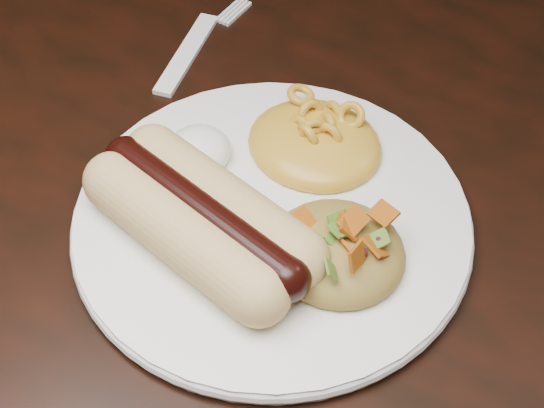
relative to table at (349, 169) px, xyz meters
The scene contains 7 objects.
table is the anchor object (origin of this frame).
plate 0.18m from the table, 82.58° to the right, with size 0.25×0.25×0.01m, color white.
hotdog 0.23m from the table, 91.63° to the right, with size 0.14×0.09×0.04m.
mac_and_cheese 0.15m from the table, 81.67° to the right, with size 0.09×0.08×0.04m, color yellow.
sour_cream 0.19m from the table, 109.43° to the right, with size 0.04×0.04×0.03m, color white.
taco_salad 0.21m from the table, 65.82° to the right, with size 0.08×0.08×0.04m.
fork 0.17m from the table, 162.60° to the right, with size 0.02×0.13×0.00m, color white.
Camera 1 is at (0.20, -0.44, 1.17)m, focal length 55.00 mm.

